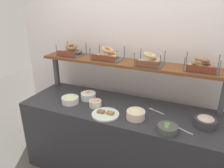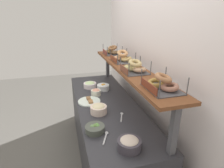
{
  "view_description": "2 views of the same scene",
  "coord_description": "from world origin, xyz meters",
  "px_view_note": "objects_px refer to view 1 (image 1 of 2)",
  "views": [
    {
      "loc": [
        0.74,
        -1.87,
        1.93
      ],
      "look_at": [
        -0.09,
        0.04,
        1.09
      ],
      "focal_mm": 34.28,
      "sensor_mm": 36.0,
      "label": 1
    },
    {
      "loc": [
        1.93,
        -0.46,
        1.83
      ],
      "look_at": [
        -0.06,
        0.09,
        1.05
      ],
      "focal_mm": 28.94,
      "sensor_mm": 36.0,
      "label": 2
    }
  ],
  "objects_px": {
    "bagel_basket_plain": "(149,60)",
    "serving_spoon_near_plate": "(154,110)",
    "bagel_basket_sesame": "(107,55)",
    "bagel_basket_everything": "(201,65)",
    "bowl_scallion_spread": "(70,99)",
    "serving_plate_white": "(105,114)",
    "bowl_lox_spread": "(95,103)",
    "bowl_fruit_salad": "(88,96)",
    "serving_spoon_by_edge": "(180,129)",
    "bowl_tuna_salad": "(205,121)",
    "bagel_basket_cinnamon_raisin": "(71,51)",
    "bowl_veggie_mix": "(167,128)",
    "bowl_potato_salad": "(136,114)"
  },
  "relations": [
    {
      "from": "bagel_basket_plain",
      "to": "bowl_potato_salad",
      "type": "bearing_deg",
      "value": -90.77
    },
    {
      "from": "bowl_lox_spread",
      "to": "serving_spoon_near_plate",
      "type": "height_order",
      "value": "bowl_lox_spread"
    },
    {
      "from": "bowl_fruit_salad",
      "to": "bagel_basket_cinnamon_raisin",
      "type": "height_order",
      "value": "bagel_basket_cinnamon_raisin"
    },
    {
      "from": "bowl_tuna_salad",
      "to": "bagel_basket_sesame",
      "type": "relative_size",
      "value": 0.57
    },
    {
      "from": "serving_spoon_by_edge",
      "to": "bowl_fruit_salad",
      "type": "bearing_deg",
      "value": 168.39
    },
    {
      "from": "bowl_tuna_salad",
      "to": "bowl_fruit_salad",
      "type": "bearing_deg",
      "value": 176.59
    },
    {
      "from": "bowl_scallion_spread",
      "to": "bagel_basket_sesame",
      "type": "relative_size",
      "value": 0.56
    },
    {
      "from": "bowl_fruit_salad",
      "to": "bowl_scallion_spread",
      "type": "xyz_separation_m",
      "value": [
        -0.13,
        -0.17,
        0.0
      ]
    },
    {
      "from": "bowl_fruit_salad",
      "to": "bowl_tuna_salad",
      "type": "xyz_separation_m",
      "value": [
        1.24,
        -0.07,
        0.01
      ]
    },
    {
      "from": "bagel_basket_plain",
      "to": "serving_spoon_near_plate",
      "type": "bearing_deg",
      "value": -54.64
    },
    {
      "from": "bowl_potato_salad",
      "to": "bagel_basket_plain",
      "type": "distance_m",
      "value": 0.58
    },
    {
      "from": "bowl_lox_spread",
      "to": "serving_plate_white",
      "type": "xyz_separation_m",
      "value": [
        0.17,
        -0.12,
        -0.03
      ]
    },
    {
      "from": "bowl_potato_salad",
      "to": "serving_spoon_near_plate",
      "type": "distance_m",
      "value": 0.26
    },
    {
      "from": "serving_spoon_by_edge",
      "to": "bowl_tuna_salad",
      "type": "bearing_deg",
      "value": 35.13
    },
    {
      "from": "bagel_basket_everything",
      "to": "bagel_basket_cinnamon_raisin",
      "type": "bearing_deg",
      "value": -179.99
    },
    {
      "from": "bowl_veggie_mix",
      "to": "bowl_tuna_salad",
      "type": "distance_m",
      "value": 0.37
    },
    {
      "from": "bowl_fruit_salad",
      "to": "bagel_basket_everything",
      "type": "xyz_separation_m",
      "value": [
        1.13,
        0.23,
        0.43
      ]
    },
    {
      "from": "bowl_potato_salad",
      "to": "serving_spoon_by_edge",
      "type": "relative_size",
      "value": 1.04
    },
    {
      "from": "serving_plate_white",
      "to": "bagel_basket_cinnamon_raisin",
      "type": "height_order",
      "value": "bagel_basket_cinnamon_raisin"
    },
    {
      "from": "bowl_scallion_spread",
      "to": "serving_plate_white",
      "type": "distance_m",
      "value": 0.48
    },
    {
      "from": "bowl_fruit_salad",
      "to": "serving_spoon_by_edge",
      "type": "xyz_separation_m",
      "value": [
        1.04,
        -0.21,
        -0.04
      ]
    },
    {
      "from": "bowl_tuna_salad",
      "to": "serving_spoon_near_plate",
      "type": "height_order",
      "value": "bowl_tuna_salad"
    },
    {
      "from": "bowl_veggie_mix",
      "to": "bowl_tuna_salad",
      "type": "xyz_separation_m",
      "value": [
        0.3,
        0.22,
        0.02
      ]
    },
    {
      "from": "bowl_fruit_salad",
      "to": "bowl_tuna_salad",
      "type": "distance_m",
      "value": 1.24
    },
    {
      "from": "bagel_basket_sesame",
      "to": "bagel_basket_everything",
      "type": "height_order",
      "value": "bagel_basket_sesame"
    },
    {
      "from": "serving_plate_white",
      "to": "bowl_fruit_salad",
      "type": "bearing_deg",
      "value": 143.19
    },
    {
      "from": "bowl_lox_spread",
      "to": "serving_spoon_near_plate",
      "type": "bearing_deg",
      "value": 14.84
    },
    {
      "from": "bowl_potato_salad",
      "to": "bowl_lox_spread",
      "type": "height_order",
      "value": "bowl_potato_salad"
    },
    {
      "from": "bowl_veggie_mix",
      "to": "serving_spoon_by_edge",
      "type": "distance_m",
      "value": 0.13
    },
    {
      "from": "bagel_basket_sesame",
      "to": "bagel_basket_everything",
      "type": "distance_m",
      "value": 1.0
    },
    {
      "from": "serving_spoon_near_plate",
      "to": "serving_spoon_by_edge",
      "type": "height_order",
      "value": "same"
    },
    {
      "from": "bowl_scallion_spread",
      "to": "bagel_basket_plain",
      "type": "bearing_deg",
      "value": 25.39
    },
    {
      "from": "serving_spoon_near_plate",
      "to": "bowl_lox_spread",
      "type": "bearing_deg",
      "value": -165.16
    },
    {
      "from": "bagel_basket_cinnamon_raisin",
      "to": "bagel_basket_sesame",
      "type": "bearing_deg",
      "value": -0.13
    },
    {
      "from": "bowl_potato_salad",
      "to": "bowl_tuna_salad",
      "type": "xyz_separation_m",
      "value": [
        0.61,
        0.12,
        -0.0
      ]
    },
    {
      "from": "bowl_scallion_spread",
      "to": "bagel_basket_sesame",
      "type": "distance_m",
      "value": 0.65
    },
    {
      "from": "bagel_basket_sesame",
      "to": "bagel_basket_everything",
      "type": "bearing_deg",
      "value": 0.07
    },
    {
      "from": "serving_plate_white",
      "to": "bagel_basket_sesame",
      "type": "distance_m",
      "value": 0.7
    },
    {
      "from": "bowl_scallion_spread",
      "to": "bagel_basket_plain",
      "type": "height_order",
      "value": "bagel_basket_plain"
    },
    {
      "from": "serving_spoon_by_edge",
      "to": "bagel_basket_everything",
      "type": "distance_m",
      "value": 0.65
    },
    {
      "from": "bagel_basket_sesame",
      "to": "bagel_basket_plain",
      "type": "xyz_separation_m",
      "value": [
        0.49,
        -0.03,
        0.0
      ]
    },
    {
      "from": "bowl_lox_spread",
      "to": "bowl_tuna_salad",
      "type": "distance_m",
      "value": 1.08
    },
    {
      "from": "bowl_fruit_salad",
      "to": "serving_plate_white",
      "type": "height_order",
      "value": "bowl_fruit_salad"
    },
    {
      "from": "bowl_veggie_mix",
      "to": "bowl_scallion_spread",
      "type": "bearing_deg",
      "value": 173.38
    },
    {
      "from": "serving_spoon_near_plate",
      "to": "bagel_basket_everything",
      "type": "relative_size",
      "value": 0.56
    },
    {
      "from": "serving_plate_white",
      "to": "bagel_basket_everything",
      "type": "distance_m",
      "value": 1.04
    },
    {
      "from": "bowl_scallion_spread",
      "to": "serving_spoon_near_plate",
      "type": "height_order",
      "value": "bowl_scallion_spread"
    },
    {
      "from": "serving_spoon_near_plate",
      "to": "bagel_basket_sesame",
      "type": "distance_m",
      "value": 0.8
    },
    {
      "from": "bowl_fruit_salad",
      "to": "bagel_basket_cinnamon_raisin",
      "type": "xyz_separation_m",
      "value": [
        -0.34,
        0.23,
        0.43
      ]
    },
    {
      "from": "bowl_tuna_salad",
      "to": "serving_spoon_near_plate",
      "type": "xyz_separation_m",
      "value": [
        -0.49,
        0.1,
        -0.04
      ]
    }
  ]
}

